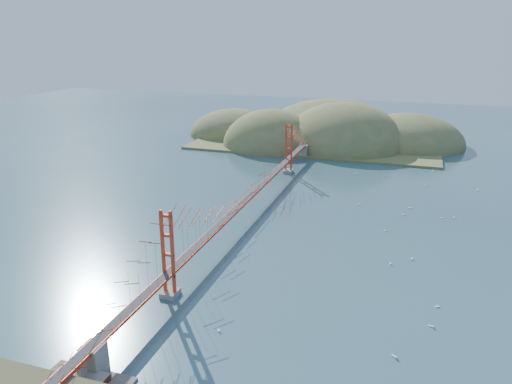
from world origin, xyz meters
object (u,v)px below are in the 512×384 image
(bridge, at_px, (247,179))
(fort, at_px, (87,380))
(sailboat_2, at_px, (431,326))
(sailboat_1, at_px, (403,214))
(sailboat_0, at_px, (390,263))

(bridge, distance_m, fort, 48.40)
(fort, bearing_deg, sailboat_2, 33.45)
(fort, xyz_separation_m, sailboat_2, (31.53, 20.83, -0.51))
(sailboat_1, xyz_separation_m, sailboat_2, (4.69, -36.53, 0.00))
(fort, relative_size, sailboat_1, 5.27)
(sailboat_2, bearing_deg, sailboat_1, 97.31)
(sailboat_0, xyz_separation_m, sailboat_1, (0.89, 21.53, -0.00))
(sailboat_1, relative_size, sailboat_2, 0.96)
(bridge, bearing_deg, sailboat_1, 19.00)
(sailboat_0, height_order, sailboat_1, sailboat_0)
(fort, distance_m, sailboat_0, 44.24)
(bridge, bearing_deg, fort, -89.52)
(sailboat_1, height_order, sailboat_2, sailboat_2)
(sailboat_0, distance_m, sailboat_1, 21.55)
(bridge, relative_size, fort, 25.51)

